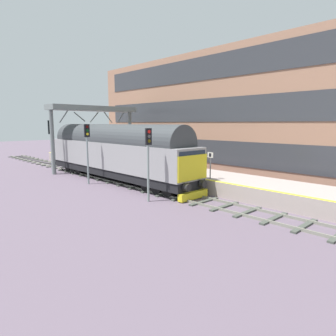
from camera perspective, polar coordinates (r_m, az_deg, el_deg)
The scene contains 11 objects.
ground_plane at distance 21.92m, azimuth -3.75°, elevation -3.97°, with size 140.00×140.00×0.00m, color #615260.
track_main at distance 21.91m, azimuth -3.75°, elevation -3.83°, with size 2.50×60.00×0.15m.
station_platform at distance 24.24m, azimuth 2.77°, elevation -1.54°, with size 4.00×44.00×1.01m.
station_building at distance 28.95m, azimuth 16.73°, elevation 10.24°, with size 5.81×40.75×11.55m.
diesel_locomotive at distance 25.05m, azimuth -10.31°, elevation 3.23°, with size 2.74×17.83×4.68m.
signal_post_near at distance 17.86m, azimuth -3.81°, elevation 2.51°, with size 0.44×0.22×4.47m.
signal_post_mid at distance 23.95m, azimuth -15.23°, elevation 4.09°, with size 0.44×0.22×4.69m.
signal_post_far at distance 30.14m, azimuth -21.54°, elevation 5.14°, with size 0.44×0.22×5.02m.
platform_number_sign at distance 20.28m, azimuth 8.13°, elevation 1.31°, with size 0.10×0.44×1.81m.
waiting_passenger at distance 27.64m, azimuth -4.67°, elevation 2.81°, with size 0.39×0.50×1.64m.
overhead_footbridge at distance 31.60m, azimuth -13.98°, elevation 10.16°, with size 9.30×2.00×6.48m.
Camera 1 is at (-13.72, -16.42, 4.75)m, focal length 31.78 mm.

